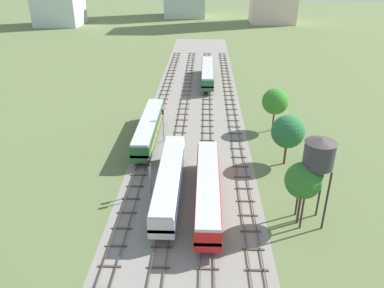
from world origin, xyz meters
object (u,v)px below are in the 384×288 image
signal_post_nearest (149,174)px  signal_post_mid (163,121)px  passenger_coach_centre_left_midfar (207,72)px  water_tower (319,154)px  diesel_railcar_left_near (169,179)px  signal_post_near (150,170)px  diesel_railcar_far_left_mid (149,127)px  diesel_railcar_centre_left_nearest (208,188)px

signal_post_nearest → signal_post_mid: bearing=90.0°
passenger_coach_centre_left_midfar → water_tower: 57.73m
passenger_coach_centre_left_midfar → signal_post_mid: bearing=-102.1°
diesel_railcar_left_near → signal_post_nearest: signal_post_nearest is taller
diesel_railcar_left_near → signal_post_near: 2.73m
passenger_coach_centre_left_midfar → signal_post_mid: (-7.46, -34.92, 1.14)m
signal_post_mid → diesel_railcar_far_left_mid: bearing=175.5°
passenger_coach_centre_left_midfar → signal_post_nearest: size_ratio=3.85×
diesel_railcar_left_near → signal_post_mid: 16.66m
diesel_railcar_far_left_mid → passenger_coach_centre_left_midfar: size_ratio=0.93×
diesel_railcar_left_near → signal_post_mid: bearing=98.6°
diesel_railcar_centre_left_nearest → water_tower: size_ratio=1.86×
signal_post_nearest → signal_post_near: (0.00, 0.99, -0.04)m
diesel_railcar_far_left_mid → signal_post_near: (2.49, -16.07, 0.97)m
passenger_coach_centre_left_midfar → water_tower: bearing=-77.9°
diesel_railcar_far_left_mid → signal_post_near: bearing=-81.2°
passenger_coach_centre_left_midfar → water_tower: water_tower is taller
diesel_railcar_centre_left_nearest → signal_post_nearest: signal_post_nearest is taller
signal_post_mid → signal_post_near: bearing=-90.0°
signal_post_nearest → signal_post_near: size_ratio=1.01×
diesel_railcar_centre_left_nearest → signal_post_nearest: (-7.46, 1.38, 1.01)m
diesel_railcar_centre_left_nearest → signal_post_near: bearing=162.4°
diesel_railcar_left_near → signal_post_nearest: 2.72m
diesel_railcar_left_near → signal_post_nearest: bearing=-170.0°
signal_post_nearest → signal_post_mid: size_ratio=0.96×
signal_post_near → signal_post_mid: 15.88m
passenger_coach_centre_left_midfar → water_tower: (12.02, -56.10, 6.44)m
diesel_railcar_centre_left_nearest → signal_post_near: 7.89m
signal_post_nearest → signal_post_mid: (0.00, 16.87, 0.15)m
diesel_railcar_far_left_mid → signal_post_nearest: 17.27m
signal_post_near → diesel_railcar_centre_left_nearest: bearing=-17.6°
diesel_railcar_centre_left_nearest → passenger_coach_centre_left_midfar: size_ratio=0.93×
water_tower → signal_post_near: (-19.48, 5.30, -5.49)m
diesel_railcar_centre_left_nearest → signal_post_nearest: 7.65m
water_tower → signal_post_mid: bearing=132.6°
diesel_railcar_far_left_mid → signal_post_nearest: size_ratio=3.59×
passenger_coach_centre_left_midfar → signal_post_near: 51.35m
signal_post_nearest → signal_post_mid: 16.87m
diesel_railcar_centre_left_nearest → water_tower: water_tower is taller
diesel_railcar_centre_left_nearest → passenger_coach_centre_left_midfar: (-0.00, 53.17, 0.02)m
water_tower → signal_post_mid: size_ratio=1.84×
signal_post_mid → signal_post_nearest: bearing=-90.0°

